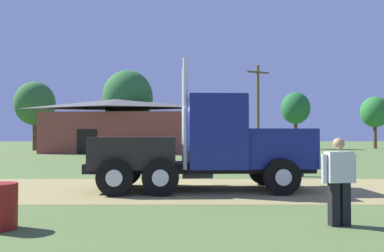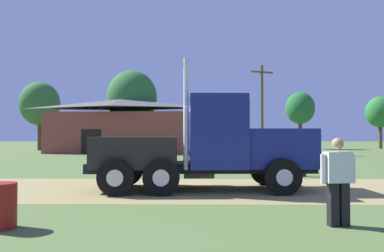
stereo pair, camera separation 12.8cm
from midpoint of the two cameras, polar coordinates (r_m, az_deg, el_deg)
name	(u,v)px [view 2 (the right image)]	position (r m, az deg, el deg)	size (l,w,h in m)	color
ground_plane	(214,189)	(12.70, 3.37, -8.88)	(200.00, 200.00, 0.00)	#516834
dirt_track	(214,189)	(12.70, 3.37, -8.86)	(120.00, 5.72, 0.01)	#90824E
truck_foreground_white	(207,148)	(12.40, 2.43, -3.07)	(6.96, 2.93, 3.87)	black
visitor_walking_mid	(338,178)	(7.98, 20.37, -6.90)	(0.67, 0.33, 1.62)	silver
visitor_far_side	(301,154)	(16.99, 15.41, -3.84)	(0.57, 0.33, 1.71)	#B22D33
shed_building	(120,127)	(38.90, -10.04, -0.14)	(14.07, 6.11, 5.11)	brown
utility_pole_near	(262,107)	(35.50, 9.95, 2.67)	(2.08, 1.00, 7.76)	brown
tree_left	(40,104)	(48.19, -20.63, 2.96)	(4.42, 4.42, 7.65)	#513823
tree_mid	(132,98)	(41.62, -8.40, 3.94)	(5.10, 5.10, 8.31)	#513823
tree_right	(300,108)	(51.10, 15.09, 2.42)	(3.54, 3.54, 6.96)	#513823
tree_far_right	(380,112)	(56.25, 25.10, 1.79)	(3.55, 3.55, 6.59)	#513823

